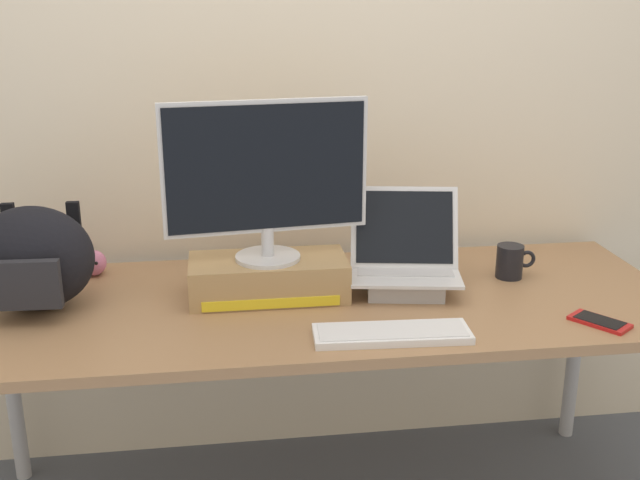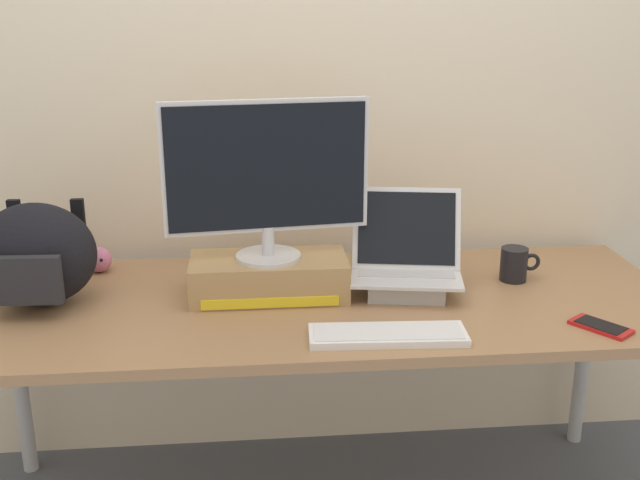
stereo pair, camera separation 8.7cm
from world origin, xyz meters
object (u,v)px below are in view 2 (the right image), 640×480
at_px(external_keyboard, 388,335).
at_px(messenger_backpack, 37,255).
at_px(plush_toy, 99,260).
at_px(desktop_monitor, 267,176).
at_px(toner_box_yellow, 269,277).
at_px(open_laptop, 406,272).
at_px(cell_phone, 601,327).
at_px(coffee_mug, 515,264).

xyz_separation_m(external_keyboard, messenger_backpack, (-0.95, 0.33, 0.14)).
bearing_deg(plush_toy, desktop_monitor, -25.25).
height_order(toner_box_yellow, external_keyboard, toner_box_yellow).
xyz_separation_m(toner_box_yellow, external_keyboard, (0.29, -0.33, -0.05)).
bearing_deg(messenger_backpack, desktop_monitor, 2.33).
relative_size(open_laptop, external_keyboard, 0.87).
bearing_deg(open_laptop, cell_phone, -24.61).
bearing_deg(plush_toy, open_laptop, -15.09).
height_order(open_laptop, messenger_backpack, messenger_backpack).
xyz_separation_m(desktop_monitor, cell_phone, (0.87, -0.32, -0.35)).
bearing_deg(toner_box_yellow, external_keyboard, -48.03).
distance_m(desktop_monitor, messenger_backpack, 0.68).
relative_size(toner_box_yellow, coffee_mug, 3.65).
height_order(desktop_monitor, cell_phone, desktop_monitor).
relative_size(toner_box_yellow, cell_phone, 2.70).
bearing_deg(coffee_mug, open_laptop, -170.95).
distance_m(open_laptop, messenger_backpack, 1.06).
xyz_separation_m(coffee_mug, plush_toy, (-1.29, 0.20, -0.01)).
height_order(messenger_backpack, coffee_mug, messenger_backpack).
xyz_separation_m(open_laptop, plush_toy, (-0.94, 0.25, -0.02)).
bearing_deg(messenger_backpack, cell_phone, -9.42).
bearing_deg(open_laptop, coffee_mug, 18.72).
bearing_deg(coffee_mug, toner_box_yellow, -176.00).
relative_size(toner_box_yellow, desktop_monitor, 0.79).
distance_m(desktop_monitor, coffee_mug, 0.82).
bearing_deg(external_keyboard, cell_phone, 3.86).
xyz_separation_m(external_keyboard, plush_toy, (-0.83, 0.58, 0.03)).
bearing_deg(cell_phone, open_laptop, 108.80).
xyz_separation_m(desktop_monitor, plush_toy, (-0.53, 0.25, -0.32)).
bearing_deg(plush_toy, external_keyboard, -34.93).
relative_size(desktop_monitor, cell_phone, 3.44).
bearing_deg(messenger_backpack, toner_box_yellow, 2.44).
bearing_deg(messenger_backpack, external_keyboard, -16.68).
relative_size(desktop_monitor, coffee_mug, 4.65).
bearing_deg(cell_phone, toner_box_yellow, 122.94).
bearing_deg(toner_box_yellow, messenger_backpack, -179.96).
distance_m(cell_phone, plush_toy, 1.51).
relative_size(external_keyboard, messenger_backpack, 1.20).
bearing_deg(desktop_monitor, coffee_mug, -2.41).
bearing_deg(desktop_monitor, cell_phone, -26.57).
relative_size(desktop_monitor, external_keyboard, 1.41).
distance_m(toner_box_yellow, messenger_backpack, 0.66).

